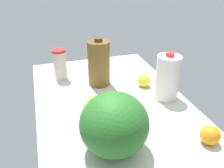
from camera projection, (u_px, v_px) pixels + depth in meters
countertop at (112, 104)px, 128.99cm from camera, size 120.00×76.00×3.00cm
chocolate_milk_jug at (99, 63)px, 139.68cm from camera, size 12.47×12.47×27.46cm
tumbler_cup at (60, 65)px, 147.04cm from camera, size 7.86×7.86×18.65cm
watermelon at (114, 124)px, 90.78cm from camera, size 25.67×25.67×24.29cm
milk_jug at (167, 77)px, 126.33cm from camera, size 12.08×12.08×25.01cm
lemon_loose at (93, 102)px, 121.13cm from camera, size 6.54×6.54×6.54cm
lemon_near_front at (144, 80)px, 141.20cm from camera, size 7.37×7.37×7.37cm
orange_by_jug at (100, 62)px, 164.78cm from camera, size 7.84×7.84×7.84cm
orange_beside_bowl at (210, 135)px, 98.17cm from camera, size 7.90×7.90×7.90cm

